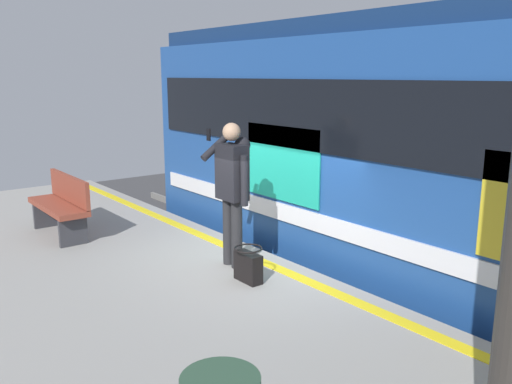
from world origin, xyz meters
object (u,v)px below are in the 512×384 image
Objects in this scene: handbag at (248,265)px; bench at (62,203)px; train_carriage at (466,150)px; passenger at (233,183)px.

bench reaches higher than handbag.
train_carriage is 3.12m from handbag.
passenger is 2.97m from bench.
train_carriage is at bearing -122.81° from passenger.
train_carriage is at bearing -111.65° from handbag.
bench is (2.64, 1.24, -0.57)m from passenger.
passenger is 1.21× the size of bench.
handbag is at bearing 161.81° from passenger.
handbag is (1.06, 2.66, -1.24)m from train_carriage.
passenger reaches higher than handbag.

